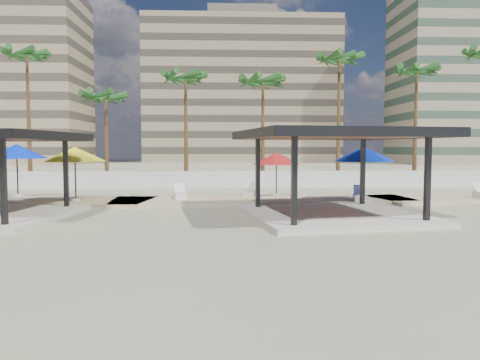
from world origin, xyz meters
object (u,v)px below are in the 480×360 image
object	(u,v)px
pavilion_central	(334,166)
lounger_a	(180,194)
umbrella_c	(276,159)
lounger_b	(252,192)
lounger_c	(360,197)

from	to	relation	value
pavilion_central	lounger_a	xyz separation A→B (m)	(-6.90, 6.46, -1.82)
umbrella_c	lounger_b	world-z (taller)	umbrella_c
pavilion_central	lounger_c	bearing A→B (deg)	51.97
pavilion_central	lounger_b	xyz separation A→B (m)	(-2.89, 7.72, -1.83)
pavilion_central	lounger_b	size ratio (longest dim) A/B	4.20
pavilion_central	lounger_a	size ratio (longest dim) A/B	4.12
umbrella_c	lounger_c	distance (m)	5.14
lounger_a	umbrella_c	bearing A→B (deg)	-91.24
pavilion_central	lounger_c	xyz separation A→B (m)	(2.57, 4.73, -1.82)
lounger_a	lounger_c	distance (m)	9.62
umbrella_c	lounger_c	size ratio (longest dim) A/B	1.67
umbrella_c	lounger_b	bearing A→B (deg)	157.52
lounger_a	lounger_c	xyz separation A→B (m)	(9.46, -1.73, 0.00)
umbrella_c	lounger_b	xyz separation A→B (m)	(-1.36, 0.56, -1.94)
lounger_a	lounger_b	bearing A→B (deg)	-81.18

